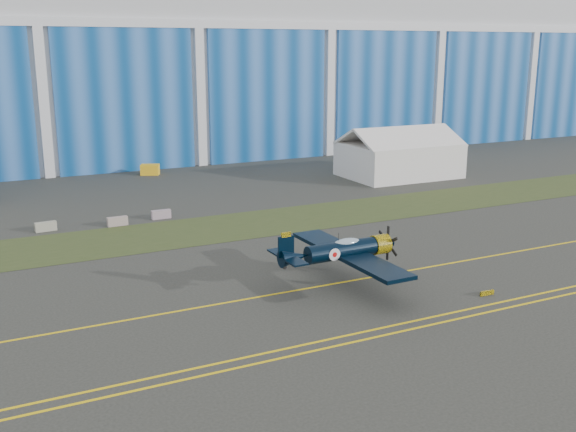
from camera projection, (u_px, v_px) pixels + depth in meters
name	position (u px, v px, depth m)	size (l,w,h in m)	color
ground	(143.00, 291.00, 49.43)	(260.00, 260.00, 0.00)	#353731
grass_median	(103.00, 242.00, 61.59)	(260.00, 10.00, 0.02)	#475128
hangar	(23.00, 62.00, 108.11)	(220.00, 45.70, 30.00)	silver
taxiway_centreline	(162.00, 314.00, 45.09)	(200.00, 0.20, 0.02)	yellow
edge_line_near	(211.00, 374.00, 36.84)	(80.00, 0.20, 0.02)	yellow
edge_line_far	(205.00, 366.00, 37.71)	(80.00, 0.20, 0.02)	yellow
guard_board_right	(487.00, 293.00, 48.47)	(1.20, 0.15, 0.35)	yellow
warbird	(342.00, 250.00, 49.95)	(11.21, 13.46, 3.94)	black
tent	(399.00, 151.00, 92.27)	(15.09, 11.13, 6.96)	white
tug	(150.00, 170.00, 94.06)	(2.49, 1.56, 1.45)	yellow
gse_box	(386.00, 153.00, 108.52)	(2.70, 1.44, 1.62)	#A88897
barrier_a	(46.00, 227.00, 65.32)	(2.00, 0.60, 0.90)	#9A9A85
barrier_b	(118.00, 221.00, 67.28)	(2.00, 0.60, 0.90)	gray
barrier_c	(161.00, 214.00, 70.07)	(2.00, 0.60, 0.90)	#9D8792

